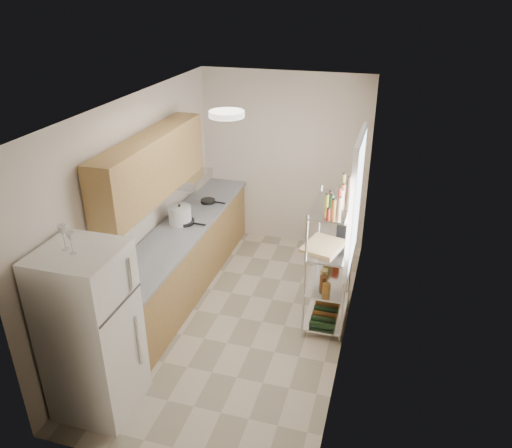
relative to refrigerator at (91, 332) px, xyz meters
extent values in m
cube|color=beige|center=(0.87, 1.65, -0.85)|extent=(2.50, 4.40, 0.01)
cube|color=white|center=(0.87, 1.65, 1.76)|extent=(2.50, 4.40, 0.01)
cube|color=beige|center=(0.87, 3.86, 0.46)|extent=(2.50, 0.01, 2.60)
cube|color=beige|center=(0.87, -0.55, 0.46)|extent=(2.50, 0.01, 2.60)
cube|color=beige|center=(-0.38, 1.65, 0.46)|extent=(0.01, 4.40, 2.60)
cube|color=beige|center=(2.12, 1.65, 0.46)|extent=(0.01, 4.40, 2.60)
cube|color=#AF884A|center=(-0.05, 2.09, -0.41)|extent=(0.60, 3.48, 0.86)
cube|color=gray|center=(-0.03, 2.09, 0.04)|extent=(0.63, 3.51, 0.04)
cube|color=#B7BABC|center=(-0.07, 0.95, 0.03)|extent=(0.52, 0.44, 0.04)
cube|color=#B7BABC|center=(0.23, 3.45, -0.38)|extent=(0.01, 0.55, 0.72)
cube|color=#AF884A|center=(-0.18, 1.75, 0.97)|extent=(0.33, 2.20, 0.72)
cube|color=#B7BABC|center=(-0.13, 2.55, 0.55)|extent=(0.50, 0.60, 0.12)
cube|color=white|center=(2.10, 2.00, 0.71)|extent=(0.06, 1.00, 1.46)
cube|color=silver|center=(1.88, 1.95, -0.74)|extent=(0.45, 0.90, 0.02)
cube|color=silver|center=(1.88, 1.95, -0.29)|extent=(0.45, 0.90, 0.02)
cube|color=silver|center=(1.88, 1.95, 0.16)|extent=(0.45, 0.90, 0.02)
cube|color=silver|center=(1.88, 1.95, 0.66)|extent=(0.45, 0.90, 0.02)
cylinder|color=silver|center=(1.66, 1.52, -0.07)|extent=(0.02, 0.02, 1.55)
cylinder|color=silver|center=(1.66, 2.39, -0.07)|extent=(0.02, 0.02, 1.55)
cylinder|color=silver|center=(2.09, 1.52, -0.07)|extent=(0.02, 0.02, 1.55)
cylinder|color=silver|center=(2.09, 2.39, -0.07)|extent=(0.02, 0.02, 1.55)
cylinder|color=white|center=(0.87, 1.35, 1.73)|extent=(0.34, 0.34, 0.05)
cube|color=white|center=(0.00, 0.00, 0.00)|extent=(0.69, 0.69, 1.68)
cylinder|color=silver|center=(-0.09, 2.20, 0.17)|extent=(0.29, 0.29, 0.23)
cylinder|color=black|center=(-0.05, 2.21, 0.08)|extent=(0.28, 0.28, 0.05)
cylinder|color=black|center=(0.00, 2.93, 0.08)|extent=(0.22, 0.22, 0.04)
cube|color=tan|center=(1.79, 1.87, 0.19)|extent=(0.48, 0.56, 0.03)
cube|color=black|center=(2.00, 2.28, 0.31)|extent=(0.21, 0.28, 0.29)
cube|color=#AA3014|center=(1.90, 2.28, -0.20)|extent=(0.10, 0.14, 0.15)
camera|label=1|loc=(2.43, -3.06, 2.85)|focal=35.00mm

